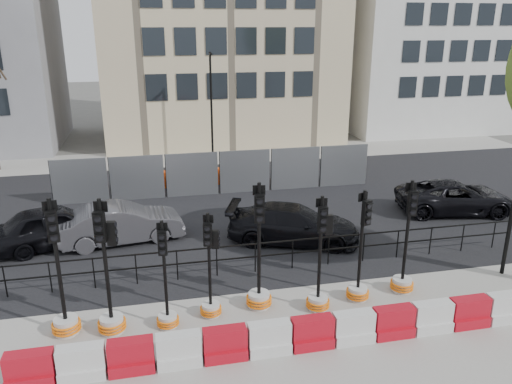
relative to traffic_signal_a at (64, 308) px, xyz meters
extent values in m
plane|color=#51514C|center=(5.30, 0.99, -0.74)|extent=(120.00, 120.00, 0.00)
cube|color=gray|center=(5.30, -2.01, -0.73)|extent=(40.00, 6.00, 0.02)
cube|color=black|center=(5.30, 7.99, -0.73)|extent=(40.00, 14.00, 0.03)
cube|color=gray|center=(5.30, 16.99, -0.73)|extent=(40.00, 4.00, 0.02)
cube|color=silver|center=(22.30, 22.99, 7.26)|extent=(12.00, 9.00, 16.00)
cylinder|color=black|center=(-1.90, 2.19, -0.24)|extent=(0.04, 0.04, 1.00)
cylinder|color=black|center=(-0.70, 2.19, -0.24)|extent=(0.04, 0.04, 1.00)
cylinder|color=black|center=(0.50, 2.19, -0.24)|extent=(0.04, 0.04, 1.00)
cylinder|color=black|center=(1.70, 2.19, -0.24)|extent=(0.04, 0.04, 1.00)
cylinder|color=black|center=(2.90, 2.19, -0.24)|extent=(0.04, 0.04, 1.00)
cylinder|color=black|center=(4.10, 2.19, -0.24)|extent=(0.04, 0.04, 1.00)
cylinder|color=black|center=(5.30, 2.19, -0.24)|extent=(0.04, 0.04, 1.00)
cylinder|color=black|center=(6.50, 2.19, -0.24)|extent=(0.04, 0.04, 1.00)
cylinder|color=black|center=(7.70, 2.19, -0.24)|extent=(0.04, 0.04, 1.00)
cylinder|color=black|center=(8.90, 2.19, -0.24)|extent=(0.04, 0.04, 1.00)
cylinder|color=black|center=(10.10, 2.19, -0.24)|extent=(0.04, 0.04, 1.00)
cylinder|color=black|center=(11.30, 2.19, -0.24)|extent=(0.04, 0.04, 1.00)
cylinder|color=black|center=(12.50, 2.19, -0.24)|extent=(0.04, 0.04, 1.00)
cylinder|color=black|center=(13.70, 2.19, -0.24)|extent=(0.04, 0.04, 1.00)
cube|color=black|center=(5.30, 2.19, 0.24)|extent=(18.00, 0.04, 0.04)
cube|color=black|center=(5.30, 2.19, -0.19)|extent=(18.00, 0.04, 0.04)
cube|color=gray|center=(-0.70, 9.99, 0.26)|extent=(2.30, 0.05, 2.00)
cylinder|color=black|center=(-1.85, 9.99, 0.26)|extent=(0.05, 0.05, 2.00)
cube|color=gray|center=(1.70, 9.99, 0.26)|extent=(2.30, 0.05, 2.00)
cylinder|color=black|center=(0.55, 9.99, 0.26)|extent=(0.05, 0.05, 2.00)
cube|color=gray|center=(4.10, 9.99, 0.26)|extent=(2.30, 0.05, 2.00)
cylinder|color=black|center=(2.95, 9.99, 0.26)|extent=(0.05, 0.05, 2.00)
cube|color=gray|center=(6.50, 9.99, 0.26)|extent=(2.30, 0.05, 2.00)
cylinder|color=black|center=(5.35, 9.99, 0.26)|extent=(0.05, 0.05, 2.00)
cube|color=gray|center=(8.90, 9.99, 0.26)|extent=(2.30, 0.05, 2.00)
cylinder|color=black|center=(7.75, 9.99, 0.26)|extent=(0.05, 0.05, 2.00)
cube|color=gray|center=(11.30, 9.99, 0.26)|extent=(2.30, 0.05, 2.00)
cylinder|color=black|center=(10.15, 9.99, 0.26)|extent=(0.05, 0.05, 2.00)
cube|color=#E63D0F|center=(1.30, 11.49, -0.34)|extent=(1.00, 0.40, 0.80)
cube|color=#E63D0F|center=(3.30, 11.49, -0.34)|extent=(1.00, 0.40, 0.80)
cube|color=#E63D0F|center=(5.30, 11.49, -0.34)|extent=(1.00, 0.40, 0.80)
cube|color=#E63D0F|center=(7.30, 11.49, -0.34)|extent=(1.00, 0.40, 0.80)
cylinder|color=black|center=(5.80, 15.99, 2.26)|extent=(0.12, 0.12, 6.00)
cube|color=black|center=(5.80, 15.74, 5.16)|extent=(0.12, 0.50, 0.12)
cube|color=#B00E1B|center=(-0.48, -1.81, -0.59)|extent=(1.00, 0.50, 0.30)
cube|color=#B00E1B|center=(-0.48, -1.81, -0.19)|extent=(1.00, 0.35, 0.50)
cube|color=silver|center=(0.57, -1.81, -0.59)|extent=(1.00, 0.50, 0.30)
cube|color=silver|center=(0.57, -1.81, -0.19)|extent=(1.00, 0.35, 0.50)
cube|color=#B00E1B|center=(1.62, -1.81, -0.59)|extent=(1.00, 0.50, 0.30)
cube|color=#B00E1B|center=(1.62, -1.81, -0.19)|extent=(1.00, 0.35, 0.50)
cube|color=silver|center=(2.67, -1.81, -0.59)|extent=(1.00, 0.50, 0.30)
cube|color=silver|center=(2.67, -1.81, -0.19)|extent=(1.00, 0.35, 0.50)
cube|color=#B00E1B|center=(3.72, -1.81, -0.59)|extent=(1.00, 0.50, 0.30)
cube|color=#B00E1B|center=(3.72, -1.81, -0.19)|extent=(1.00, 0.35, 0.50)
cube|color=silver|center=(4.77, -1.81, -0.59)|extent=(1.00, 0.50, 0.30)
cube|color=silver|center=(4.77, -1.81, -0.19)|extent=(1.00, 0.35, 0.50)
cube|color=#B00E1B|center=(5.82, -1.81, -0.59)|extent=(1.00, 0.50, 0.30)
cube|color=#B00E1B|center=(5.82, -1.81, -0.19)|extent=(1.00, 0.35, 0.50)
cube|color=silver|center=(6.87, -1.81, -0.59)|extent=(1.00, 0.50, 0.30)
cube|color=silver|center=(6.87, -1.81, -0.19)|extent=(1.00, 0.35, 0.50)
cube|color=#B00E1B|center=(7.92, -1.81, -0.59)|extent=(1.00, 0.50, 0.30)
cube|color=#B00E1B|center=(7.92, -1.81, -0.19)|extent=(1.00, 0.35, 0.50)
cube|color=silver|center=(8.97, -1.81, -0.59)|extent=(1.00, 0.50, 0.30)
cube|color=silver|center=(8.97, -1.81, -0.19)|extent=(1.00, 0.35, 0.50)
cube|color=#B00E1B|center=(10.02, -1.81, -0.59)|extent=(1.00, 0.50, 0.30)
cube|color=#B00E1B|center=(10.02, -1.81, -0.19)|extent=(1.00, 0.35, 0.50)
cube|color=silver|center=(11.07, -1.81, -0.59)|extent=(1.00, 0.50, 0.30)
cube|color=silver|center=(11.07, -1.81, -0.19)|extent=(1.00, 0.35, 0.50)
cylinder|color=#B8B8B3|center=(0.00, 0.02, -0.53)|extent=(0.59, 0.59, 0.44)
torus|color=orange|center=(0.00, 0.02, -0.61)|extent=(0.71, 0.71, 0.05)
torus|color=orange|center=(0.00, 0.02, -0.53)|extent=(0.71, 0.71, 0.05)
torus|color=orange|center=(0.00, 0.02, -0.44)|extent=(0.71, 0.71, 0.05)
cylinder|color=black|center=(0.00, 0.02, 1.22)|extent=(0.10, 0.10, 3.28)
cube|color=black|center=(0.02, -0.11, 2.20)|extent=(0.29, 0.20, 0.76)
cylinder|color=black|center=(0.04, -0.20, 1.96)|extent=(0.17, 0.09, 0.16)
cylinder|color=black|center=(0.04, -0.20, 2.20)|extent=(0.17, 0.09, 0.16)
cylinder|color=black|center=(0.04, -0.20, 2.44)|extent=(0.17, 0.09, 0.16)
cube|color=black|center=(-0.02, 0.08, 2.64)|extent=(0.33, 0.10, 0.26)
cylinder|color=#B8B8B3|center=(1.11, -0.16, -0.53)|extent=(0.58, 0.58, 0.43)
torus|color=orange|center=(1.11, -0.16, -0.61)|extent=(0.70, 0.70, 0.05)
torus|color=orange|center=(1.11, -0.16, -0.53)|extent=(0.70, 0.70, 0.05)
torus|color=orange|center=(1.11, -0.16, -0.44)|extent=(0.70, 0.70, 0.05)
cylinder|color=black|center=(1.11, -0.16, 1.20)|extent=(0.10, 0.10, 3.24)
cube|color=black|center=(1.08, -0.28, 2.17)|extent=(0.29, 0.20, 0.76)
cylinder|color=black|center=(1.06, -0.37, 1.94)|extent=(0.17, 0.09, 0.16)
cylinder|color=black|center=(1.06, -0.37, 2.17)|extent=(0.17, 0.09, 0.16)
cylinder|color=black|center=(1.06, -0.37, 2.41)|extent=(0.17, 0.09, 0.16)
cube|color=black|center=(1.12, -0.09, 2.61)|extent=(0.32, 0.10, 0.26)
cube|color=black|center=(1.32, -0.20, 1.96)|extent=(0.24, 0.18, 0.59)
cylinder|color=#B8B8B3|center=(2.49, -0.23, -0.57)|extent=(0.48, 0.48, 0.35)
torus|color=orange|center=(2.49, -0.23, -0.64)|extent=(0.58, 0.58, 0.04)
torus|color=orange|center=(2.49, -0.23, -0.57)|extent=(0.58, 0.58, 0.04)
torus|color=orange|center=(2.49, -0.23, -0.50)|extent=(0.58, 0.58, 0.04)
cylinder|color=black|center=(2.49, -0.23, 0.85)|extent=(0.08, 0.08, 2.66)
cube|color=black|center=(2.48, -0.33, 1.65)|extent=(0.23, 0.15, 0.62)
cylinder|color=black|center=(2.47, -0.40, 1.46)|extent=(0.14, 0.06, 0.13)
cylinder|color=black|center=(2.47, -0.40, 1.65)|extent=(0.14, 0.06, 0.13)
cylinder|color=black|center=(2.47, -0.40, 1.85)|extent=(0.14, 0.06, 0.13)
cube|color=black|center=(2.50, -0.17, 2.01)|extent=(0.27, 0.06, 0.21)
cylinder|color=#B8B8B3|center=(3.63, 0.06, -0.57)|extent=(0.48, 0.48, 0.35)
torus|color=orange|center=(3.63, 0.06, -0.64)|extent=(0.58, 0.58, 0.04)
torus|color=orange|center=(3.63, 0.06, -0.57)|extent=(0.58, 0.58, 0.04)
torus|color=orange|center=(3.63, 0.06, -0.50)|extent=(0.58, 0.58, 0.04)
cylinder|color=black|center=(3.63, 0.06, 0.85)|extent=(0.08, 0.08, 2.66)
cube|color=black|center=(3.60, -0.04, 1.65)|extent=(0.24, 0.18, 0.62)
cylinder|color=black|center=(3.59, -0.11, 1.45)|extent=(0.14, 0.08, 0.13)
cylinder|color=black|center=(3.59, -0.11, 1.65)|extent=(0.14, 0.08, 0.13)
cylinder|color=black|center=(3.59, -0.11, 1.84)|extent=(0.14, 0.08, 0.13)
cube|color=black|center=(3.65, 0.11, 2.00)|extent=(0.26, 0.10, 0.21)
cube|color=black|center=(3.80, 0.02, 1.47)|extent=(0.20, 0.16, 0.49)
cylinder|color=#B8B8B3|center=(4.98, 0.21, -0.53)|extent=(0.59, 0.59, 0.43)
torus|color=orange|center=(4.98, 0.21, -0.61)|extent=(0.70, 0.70, 0.05)
torus|color=orange|center=(4.98, 0.21, -0.53)|extent=(0.70, 0.70, 0.05)
torus|color=orange|center=(4.98, 0.21, -0.44)|extent=(0.70, 0.70, 0.05)
cylinder|color=black|center=(4.98, 0.21, 1.21)|extent=(0.10, 0.10, 3.25)
cube|color=black|center=(4.96, 0.08, 2.18)|extent=(0.28, 0.19, 0.76)
cylinder|color=black|center=(4.94, 0.00, 1.94)|extent=(0.17, 0.08, 0.16)
cylinder|color=black|center=(4.94, 0.00, 2.18)|extent=(0.17, 0.08, 0.16)
cylinder|color=black|center=(4.94, 0.00, 2.42)|extent=(0.17, 0.08, 0.16)
cube|color=black|center=(4.99, 0.28, 2.62)|extent=(0.33, 0.08, 0.26)
cylinder|color=#B8B8B3|center=(6.51, -0.25, -0.55)|extent=(0.53, 0.53, 0.40)
torus|color=orange|center=(6.51, -0.25, -0.63)|extent=(0.64, 0.64, 0.05)
torus|color=orange|center=(6.51, -0.25, -0.55)|extent=(0.64, 0.64, 0.05)
torus|color=orange|center=(6.51, -0.25, -0.47)|extent=(0.64, 0.64, 0.05)
cylinder|color=black|center=(6.51, -0.25, 1.04)|extent=(0.09, 0.09, 2.97)
cube|color=black|center=(6.50, -0.37, 1.93)|extent=(0.25, 0.16, 0.69)
cylinder|color=black|center=(6.49, -0.45, 1.71)|extent=(0.15, 0.06, 0.15)
cylinder|color=black|center=(6.49, -0.45, 1.93)|extent=(0.15, 0.06, 0.15)
cylinder|color=black|center=(6.49, -0.45, 2.15)|extent=(0.15, 0.06, 0.15)
cube|color=black|center=(6.52, -0.19, 2.33)|extent=(0.30, 0.06, 0.24)
cube|color=black|center=(6.71, -0.27, 1.73)|extent=(0.21, 0.15, 0.54)
cylinder|color=#B8B8B3|center=(7.78, 0.01, -0.55)|extent=(0.53, 0.53, 0.39)
torus|color=orange|center=(7.78, 0.01, -0.63)|extent=(0.64, 0.64, 0.05)
torus|color=orange|center=(7.78, 0.01, -0.55)|extent=(0.64, 0.64, 0.05)
torus|color=orange|center=(7.78, 0.01, -0.47)|extent=(0.64, 0.64, 0.05)
cylinder|color=black|center=(7.78, 0.01, 1.03)|extent=(0.09, 0.09, 2.95)
cube|color=black|center=(7.81, -0.10, 1.91)|extent=(0.27, 0.20, 0.69)
cylinder|color=black|center=(7.83, -0.18, 1.70)|extent=(0.16, 0.09, 0.15)
cylinder|color=black|center=(7.83, -0.18, 1.91)|extent=(0.16, 0.09, 0.15)
cylinder|color=black|center=(7.83, -0.18, 2.13)|extent=(0.16, 0.09, 0.15)
cube|color=black|center=(7.76, 0.06, 2.31)|extent=(0.29, 0.12, 0.24)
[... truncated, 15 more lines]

